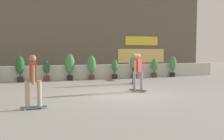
{
  "coord_description": "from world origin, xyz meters",
  "views": [
    {
      "loc": [
        -3.61,
        -10.1,
        1.83
      ],
      "look_at": [
        0.0,
        1.5,
        0.9
      ],
      "focal_mm": 41.02,
      "sensor_mm": 36.0,
      "label": 1
    }
  ],
  "objects_px": {
    "potted_plant_6": "(134,68)",
    "skateboard_near_camera": "(110,80)",
    "potted_plant_2": "(46,70)",
    "potted_plant_5": "(115,68)",
    "skater_far_left": "(138,71)",
    "potted_plant_4": "(92,66)",
    "potted_plant_7": "(154,67)",
    "potted_plant_3": "(70,65)",
    "skater_foreground": "(134,67)",
    "skater_mid_plaza": "(33,79)",
    "potted_plant_1": "(20,67)",
    "potted_plant_8": "(173,65)"
  },
  "relations": [
    {
      "from": "potted_plant_2",
      "to": "potted_plant_6",
      "type": "height_order",
      "value": "potted_plant_2"
    },
    {
      "from": "potted_plant_6",
      "to": "skater_mid_plaza",
      "type": "distance_m",
      "value": 9.8
    },
    {
      "from": "potted_plant_7",
      "to": "skateboard_near_camera",
      "type": "distance_m",
      "value": 3.59
    },
    {
      "from": "potted_plant_1",
      "to": "potted_plant_3",
      "type": "height_order",
      "value": "potted_plant_3"
    },
    {
      "from": "potted_plant_6",
      "to": "skateboard_near_camera",
      "type": "distance_m",
      "value": 2.22
    },
    {
      "from": "potted_plant_2",
      "to": "potted_plant_5",
      "type": "height_order",
      "value": "potted_plant_5"
    },
    {
      "from": "potted_plant_7",
      "to": "skateboard_near_camera",
      "type": "relative_size",
      "value": 1.57
    },
    {
      "from": "potted_plant_1",
      "to": "skateboard_near_camera",
      "type": "height_order",
      "value": "potted_plant_1"
    },
    {
      "from": "skater_foreground",
      "to": "skater_mid_plaza",
      "type": "distance_m",
      "value": 7.11
    },
    {
      "from": "skater_far_left",
      "to": "skateboard_near_camera",
      "type": "xyz_separation_m",
      "value": [
        0.03,
        4.33,
        -0.88
      ]
    },
    {
      "from": "potted_plant_2",
      "to": "potted_plant_4",
      "type": "height_order",
      "value": "potted_plant_4"
    },
    {
      "from": "potted_plant_8",
      "to": "skater_foreground",
      "type": "bearing_deg",
      "value": -146.34
    },
    {
      "from": "potted_plant_7",
      "to": "potted_plant_2",
      "type": "bearing_deg",
      "value": -180.0
    },
    {
      "from": "potted_plant_2",
      "to": "potted_plant_3",
      "type": "distance_m",
      "value": 1.42
    },
    {
      "from": "potted_plant_4",
      "to": "potted_plant_6",
      "type": "height_order",
      "value": "potted_plant_4"
    },
    {
      "from": "potted_plant_3",
      "to": "potted_plant_4",
      "type": "height_order",
      "value": "potted_plant_3"
    },
    {
      "from": "potted_plant_3",
      "to": "potted_plant_1",
      "type": "bearing_deg",
      "value": 180.0
    },
    {
      "from": "potted_plant_7",
      "to": "skater_mid_plaza",
      "type": "relative_size",
      "value": 0.76
    },
    {
      "from": "skater_mid_plaza",
      "to": "skater_far_left",
      "type": "bearing_deg",
      "value": 25.97
    },
    {
      "from": "potted_plant_6",
      "to": "skateboard_near_camera",
      "type": "bearing_deg",
      "value": -155.0
    },
    {
      "from": "potted_plant_1",
      "to": "potted_plant_7",
      "type": "distance_m",
      "value": 8.6
    },
    {
      "from": "potted_plant_3",
      "to": "skater_foreground",
      "type": "relative_size",
      "value": 0.95
    },
    {
      "from": "skater_far_left",
      "to": "potted_plant_6",
      "type": "bearing_deg",
      "value": 69.36
    },
    {
      "from": "potted_plant_6",
      "to": "skater_mid_plaza",
      "type": "bearing_deg",
      "value": -130.94
    },
    {
      "from": "potted_plant_7",
      "to": "skateboard_near_camera",
      "type": "xyz_separation_m",
      "value": [
        -3.41,
        -0.91,
        -0.65
      ]
    },
    {
      "from": "potted_plant_4",
      "to": "potted_plant_5",
      "type": "bearing_deg",
      "value": 0.0
    },
    {
      "from": "potted_plant_1",
      "to": "potted_plant_4",
      "type": "bearing_deg",
      "value": 0.0
    },
    {
      "from": "potted_plant_7",
      "to": "skater_mid_plaza",
      "type": "distance_m",
      "value": 10.81
    },
    {
      "from": "potted_plant_5",
      "to": "skater_foreground",
      "type": "bearing_deg",
      "value": -84.62
    },
    {
      "from": "potted_plant_3",
      "to": "potted_plant_7",
      "type": "relative_size",
      "value": 1.25
    },
    {
      "from": "potted_plant_5",
      "to": "skater_mid_plaza",
      "type": "distance_m",
      "value": 8.96
    },
    {
      "from": "potted_plant_3",
      "to": "potted_plant_7",
      "type": "distance_m",
      "value": 5.72
    },
    {
      "from": "potted_plant_6",
      "to": "potted_plant_1",
      "type": "bearing_deg",
      "value": -180.0
    },
    {
      "from": "potted_plant_1",
      "to": "potted_plant_5",
      "type": "distance_m",
      "value": 5.77
    },
    {
      "from": "potted_plant_6",
      "to": "skater_foreground",
      "type": "height_order",
      "value": "skater_foreground"
    },
    {
      "from": "potted_plant_5",
      "to": "skater_mid_plaza",
      "type": "xyz_separation_m",
      "value": [
        -5.05,
        -7.4,
        0.27
      ]
    },
    {
      "from": "potted_plant_5",
      "to": "potted_plant_6",
      "type": "bearing_deg",
      "value": 0.0
    },
    {
      "from": "potted_plant_6",
      "to": "skater_foreground",
      "type": "xyz_separation_m",
      "value": [
        -1.11,
        -2.66,
        0.29
      ]
    },
    {
      "from": "potted_plant_4",
      "to": "potted_plant_7",
      "type": "distance_m",
      "value": 4.36
    },
    {
      "from": "skater_far_left",
      "to": "potted_plant_3",
      "type": "bearing_deg",
      "value": 113.54
    },
    {
      "from": "potted_plant_8",
      "to": "potted_plant_1",
      "type": "bearing_deg",
      "value": -180.0
    },
    {
      "from": "potted_plant_5",
      "to": "skater_far_left",
      "type": "height_order",
      "value": "skater_far_left"
    },
    {
      "from": "potted_plant_4",
      "to": "skater_mid_plaza",
      "type": "distance_m",
      "value": 8.2
    },
    {
      "from": "potted_plant_3",
      "to": "skater_mid_plaza",
      "type": "xyz_separation_m",
      "value": [
        -2.17,
        -7.4,
        -0.01
      ]
    },
    {
      "from": "potted_plant_2",
      "to": "potted_plant_4",
      "type": "xyz_separation_m",
      "value": [
        2.75,
        0.0,
        0.22
      ]
    },
    {
      "from": "potted_plant_1",
      "to": "potted_plant_7",
      "type": "relative_size",
      "value": 1.18
    },
    {
      "from": "potted_plant_4",
      "to": "skater_far_left",
      "type": "distance_m",
      "value": 5.31
    },
    {
      "from": "potted_plant_5",
      "to": "skateboard_near_camera",
      "type": "relative_size",
      "value": 1.5
    },
    {
      "from": "potted_plant_1",
      "to": "potted_plant_7",
      "type": "xyz_separation_m",
      "value": [
        8.6,
        0.0,
        -0.17
      ]
    },
    {
      "from": "skater_mid_plaza",
      "to": "skater_far_left",
      "type": "distance_m",
      "value": 4.95
    }
  ]
}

